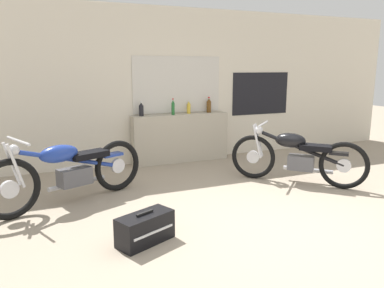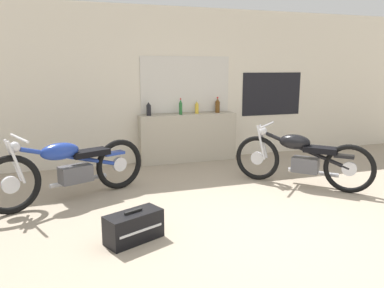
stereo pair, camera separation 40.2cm
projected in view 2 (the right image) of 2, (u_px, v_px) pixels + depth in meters
The scene contains 10 objects.
ground_plane at pixel (281, 234), 3.97m from camera, with size 24.00×24.00×0.00m, color gray.
wall_back at pixel (185, 86), 6.95m from camera, with size 10.00×0.07×2.80m.
sill_counter at pixel (188, 138), 6.98m from camera, with size 1.82×0.28×0.89m.
bottle_leftmost at pixel (149, 109), 6.66m from camera, with size 0.08×0.08×0.26m.
bottle_left_center at pixel (181, 107), 6.79m from camera, with size 0.06×0.06×0.30m.
bottle_center at pixel (197, 108), 6.95m from camera, with size 0.07×0.07×0.25m.
bottle_right_center at pixel (217, 106), 7.09m from camera, with size 0.09×0.09×0.30m.
motorcycle_black at pixel (301, 158), 5.52m from camera, with size 1.46×1.51×0.90m.
motorcycle_blue at pixel (70, 168), 4.92m from camera, with size 2.07×0.99×0.93m.
hard_case_black at pixel (134, 227), 3.80m from camera, with size 0.64×0.48×0.33m.
Camera 2 is at (-2.05, -3.21, 1.75)m, focal length 35.00 mm.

